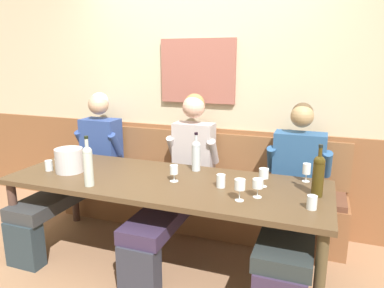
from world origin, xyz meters
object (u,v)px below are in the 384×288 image
object	(u,v)px
wine_bottle_clear_water	(88,165)
water_tumbler_center	(221,181)
person_right_seat	(294,195)
wine_bottle_green_tall	(318,174)
wine_glass_left_end	(174,170)
wine_glass_center_rear	(240,185)
person_center_left_seat	(180,176)
wine_glass_near_bucket	(307,169)
wine_bottle_amber_mid	(196,154)
water_tumbler_left	(312,202)
water_tumbler_right	(49,165)
wine_glass_by_bottle	(264,174)
wine_glass_center_front	(258,184)
dining_table	(164,188)
person_left_seat	(82,164)
ice_bucket	(69,160)
wall_bench	(194,200)

from	to	relation	value
wine_bottle_clear_water	water_tumbler_center	distance (m)	1.00
person_right_seat	water_tumbler_center	distance (m)	0.62
wine_bottle_green_tall	wine_glass_left_end	world-z (taller)	wine_bottle_green_tall
wine_glass_center_rear	water_tumbler_center	xyz separation A→B (m)	(-0.19, 0.21, -0.06)
person_center_left_seat	wine_glass_near_bucket	size ratio (longest dim) A/B	9.16
person_right_seat	wine_glass_left_end	xyz separation A→B (m)	(-0.89, -0.32, 0.20)
wine_bottle_amber_mid	wine_bottle_green_tall	xyz separation A→B (m)	(0.99, -0.25, 0.02)
water_tumbler_left	water_tumbler_right	world-z (taller)	same
wine_glass_by_bottle	person_center_left_seat	bearing A→B (deg)	164.89
wine_bottle_clear_water	person_center_left_seat	bearing A→B (deg)	53.15
wine_glass_center_front	water_tumbler_center	distance (m)	0.31
dining_table	wine_bottle_amber_mid	distance (m)	0.41
wine_bottle_clear_water	water_tumbler_center	bearing A→B (deg)	18.38
wine_glass_left_end	person_left_seat	bearing A→B (deg)	162.99
wine_bottle_clear_water	wine_glass_center_rear	distance (m)	1.14
person_center_left_seat	wine_bottle_amber_mid	world-z (taller)	person_center_left_seat
water_tumbler_left	person_left_seat	bearing A→B (deg)	166.40
wine_glass_center_front	wine_bottle_clear_water	bearing A→B (deg)	-170.33
wine_glass_center_front	wine_glass_near_bucket	bearing A→B (deg)	56.74
wine_bottle_green_tall	wine_glass_near_bucket	size ratio (longest dim) A/B	2.54
wine_bottle_green_tall	wine_glass_center_front	distance (m)	0.43
wine_bottle_green_tall	wine_glass_near_bucket	xyz separation A→B (m)	(-0.09, 0.29, -0.06)
water_tumbler_center	water_tumbler_left	bearing A→B (deg)	-15.39
water_tumbler_right	wine_glass_left_end	bearing A→B (deg)	5.94
person_right_seat	wine_bottle_clear_water	world-z (taller)	person_right_seat
person_left_seat	person_center_left_seat	bearing A→B (deg)	-0.96
wine_bottle_amber_mid	wine_glass_center_front	size ratio (longest dim) A/B	2.51
ice_bucket	water_tumbler_center	bearing A→B (deg)	3.73
wine_bottle_amber_mid	wine_glass_center_front	xyz separation A→B (m)	(0.60, -0.42, -0.05)
wine_glass_left_end	ice_bucket	bearing A→B (deg)	-174.92
wine_glass_by_bottle	wine_glass_near_bucket	size ratio (longest dim) A/B	0.97
wall_bench	wine_glass_center_rear	bearing A→B (deg)	-54.22
wine_bottle_clear_water	water_tumbler_right	xyz separation A→B (m)	(-0.55, 0.20, -0.12)
person_center_left_seat	wine_glass_by_bottle	size ratio (longest dim) A/B	9.48
wine_bottle_green_tall	water_tumbler_left	bearing A→B (deg)	-95.71
ice_bucket	wine_glass_left_end	bearing A→B (deg)	5.08
wine_bottle_green_tall	wine_glass_left_end	size ratio (longest dim) A/B	2.82
wine_glass_center_front	water_tumbler_right	bearing A→B (deg)	-179.49
person_left_seat	water_tumbler_left	bearing A→B (deg)	-13.60
person_left_seat	wine_glass_center_rear	distance (m)	1.80
wine_bottle_amber_mid	wine_bottle_clear_water	bearing A→B (deg)	-134.98
wine_bottle_green_tall	wine_glass_center_rear	size ratio (longest dim) A/B	2.43
water_tumbler_right	person_center_left_seat	bearing A→B (deg)	23.40
ice_bucket	water_tumbler_right	bearing A→B (deg)	-169.86
wine_bottle_clear_water	water_tumbler_center	xyz separation A→B (m)	(0.95, 0.31, -0.12)
wine_bottle_amber_mid	wine_glass_near_bucket	distance (m)	0.91
wall_bench	water_tumbler_left	bearing A→B (deg)	-38.23
wall_bench	person_left_seat	size ratio (longest dim) A/B	2.14
person_center_left_seat	wine_glass_near_bucket	xyz separation A→B (m)	(1.06, 0.03, 0.17)
person_right_seat	water_tumbler_center	xyz separation A→B (m)	(-0.51, -0.32, 0.16)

